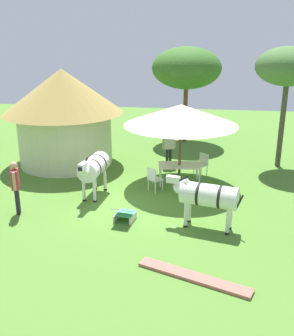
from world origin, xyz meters
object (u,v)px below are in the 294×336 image
at_px(shade_umbrella, 181,115).
at_px(thatched_hut, 64,112).
at_px(zebra_nearest_camera, 93,167).
at_px(zebra_by_umbrella, 207,196).
at_px(patio_chair_west_end, 154,178).
at_px(acacia_tree_behind_hut, 187,68).
at_px(patio_dining_table, 179,167).
at_px(guest_beside_umbrella, 169,145).
at_px(acacia_tree_left_background, 288,67).
at_px(standing_watcher, 16,183).
at_px(striped_lounge_chair, 124,214).
at_px(patio_chair_near_lawn, 202,163).

bearing_deg(shade_umbrella, thatched_hut, 161.38).
bearing_deg(zebra_nearest_camera, zebra_by_umbrella, 159.30).
xyz_separation_m(patio_chair_west_end, acacia_tree_behind_hut, (0.68, 7.33, 3.29)).
bearing_deg(zebra_by_umbrella, patio_dining_table, 29.64).
distance_m(shade_umbrella, patio_dining_table, 2.00).
bearing_deg(acacia_tree_behind_hut, patio_chair_west_end, -95.29).
bearing_deg(shade_umbrella, zebra_nearest_camera, -148.89).
xyz_separation_m(shade_umbrella, patio_chair_west_end, (-0.85, -1.01, -2.14)).
bearing_deg(acacia_tree_behind_hut, patio_dining_table, -88.40).
distance_m(shade_umbrella, zebra_by_umbrella, 4.09).
height_order(guest_beside_umbrella, zebra_by_umbrella, guest_beside_umbrella).
bearing_deg(patio_dining_table, acacia_tree_left_background, 33.54).
xyz_separation_m(shade_umbrella, standing_watcher, (-4.89, -3.52, -1.61)).
xyz_separation_m(guest_beside_umbrella, striped_lounge_chair, (-0.83, -5.44, -0.72)).
distance_m(shade_umbrella, acacia_tree_left_background, 5.15).
height_order(thatched_hut, acacia_tree_left_background, acacia_tree_left_background).
relative_size(patio_dining_table, striped_lounge_chair, 1.88).
distance_m(guest_beside_umbrella, acacia_tree_left_background, 5.75).
xyz_separation_m(patio_dining_table, striped_lounge_chair, (-1.42, -3.55, -0.41)).
relative_size(patio_chair_near_lawn, patio_chair_west_end, 1.00).
relative_size(zebra_by_umbrella, acacia_tree_left_background, 0.46).
xyz_separation_m(striped_lounge_chair, zebra_nearest_camera, (-1.45, 1.81, 0.81)).
distance_m(zebra_nearest_camera, zebra_by_umbrella, 4.35).
xyz_separation_m(patio_chair_west_end, standing_watcher, (-4.03, -2.51, 0.53)).
relative_size(striped_lounge_chair, zebra_nearest_camera, 0.42).
height_order(patio_dining_table, acacia_tree_left_background, acacia_tree_left_background).
bearing_deg(acacia_tree_behind_hut, striped_lounge_chair, -97.20).
xyz_separation_m(striped_lounge_chair, acacia_tree_behind_hut, (1.25, 9.87, 3.56)).
bearing_deg(patio_dining_table, acacia_tree_behind_hut, 91.60).
relative_size(patio_chair_near_lawn, zebra_nearest_camera, 0.42).
height_order(guest_beside_umbrella, acacia_tree_behind_hut, acacia_tree_behind_hut).
distance_m(patio_dining_table, patio_chair_near_lawn, 1.33).
bearing_deg(patio_chair_near_lawn, shade_umbrella, 90.00).
bearing_deg(guest_beside_umbrella, striped_lounge_chair, 61.18).
bearing_deg(zebra_nearest_camera, standing_watcher, 46.19).
bearing_deg(standing_watcher, acacia_tree_behind_hut, 133.65).
height_order(guest_beside_umbrella, zebra_nearest_camera, guest_beside_umbrella).
xyz_separation_m(patio_chair_west_end, guest_beside_umbrella, (0.26, 2.90, 0.45)).
distance_m(standing_watcher, zebra_by_umbrella, 5.94).
relative_size(patio_chair_near_lawn, striped_lounge_chair, 1.00).
relative_size(patio_chair_near_lawn, acacia_tree_behind_hut, 0.18).
relative_size(shade_umbrella, patio_chair_west_end, 4.69).
distance_m(guest_beside_umbrella, zebra_by_umbrella, 5.73).
height_order(striped_lounge_chair, zebra_by_umbrella, zebra_by_umbrella).
height_order(patio_chair_west_end, zebra_by_umbrella, zebra_by_umbrella).
bearing_deg(acacia_tree_behind_hut, zebra_nearest_camera, -108.54).
height_order(patio_dining_table, acacia_tree_behind_hut, acacia_tree_behind_hut).
bearing_deg(patio_chair_west_end, acacia_tree_left_background, 77.21).
distance_m(zebra_by_umbrella, acacia_tree_left_background, 7.69).
distance_m(thatched_hut, zebra_by_umbrella, 8.24).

